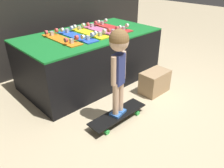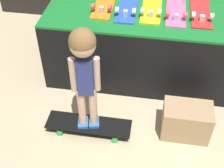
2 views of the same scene
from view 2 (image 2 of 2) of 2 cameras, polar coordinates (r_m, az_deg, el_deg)
ground_plane at (r=2.84m, az=5.24°, el=-4.97°), size 16.00×16.00×0.00m
display_rack at (r=3.13m, az=6.78°, el=8.44°), size 1.88×1.01×0.69m
skateboard_orange_on_rack at (r=2.99m, az=-1.12°, el=15.16°), size 0.18×0.68×0.09m
skateboard_blue_on_rack at (r=2.94m, az=3.04°, el=14.57°), size 0.18×0.68×0.09m
skateboard_yellow_on_rack at (r=2.95m, az=7.37°, el=14.37°), size 0.18×0.68×0.09m
skateboard_pink_on_rack at (r=2.94m, az=11.63°, el=13.73°), size 0.18×0.68×0.09m
skateboard_red_on_rack at (r=2.97m, az=15.85°, el=13.33°), size 0.18×0.68×0.09m
skateboard_on_floor at (r=2.64m, az=-4.27°, el=-7.45°), size 0.71×0.19×0.09m
child at (r=2.17m, az=-5.14°, el=3.82°), size 0.22×0.19×0.92m
storage_box at (r=2.63m, az=13.41°, el=-6.57°), size 0.39×0.24×0.30m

